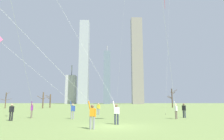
{
  "coord_description": "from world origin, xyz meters",
  "views": [
    {
      "loc": [
        -0.36,
        -14.8,
        1.83
      ],
      "look_at": [
        0.0,
        6.0,
        5.26
      ],
      "focal_mm": 30.73,
      "sensor_mm": 36.0,
      "label": 1
    }
  ],
  "objects_px": {
    "kite_flyer_far_back_yellow": "(63,82)",
    "bare_tree_left_of_center": "(172,97)",
    "bare_tree_rightmost": "(6,100)",
    "kite_flyer_foreground_left_green": "(104,90)",
    "bare_tree_center": "(43,100)",
    "kite_flyer_midfield_center_pink": "(60,98)",
    "kite_flyer_midfield_left_orange": "(25,79)",
    "bystander_strolling_midfield": "(98,108)",
    "distant_kite_low_near_trees_purple": "(169,6)",
    "bare_tree_far_right_edge": "(50,101)",
    "bystander_far_off_by_trees": "(11,111)",
    "bystander_watching_nearby": "(184,110)",
    "kite_flyer_foreground_right_red": "(174,93)"
  },
  "relations": [
    {
      "from": "bare_tree_left_of_center",
      "to": "bare_tree_rightmost",
      "type": "bearing_deg",
      "value": -175.55
    },
    {
      "from": "bare_tree_left_of_center",
      "to": "bare_tree_rightmost",
      "type": "xyz_separation_m",
      "value": [
        -48.19,
        -3.75,
        -0.75
      ]
    },
    {
      "from": "bystander_watching_nearby",
      "to": "bare_tree_left_of_center",
      "type": "bearing_deg",
      "value": 73.63
    },
    {
      "from": "bystander_watching_nearby",
      "to": "kite_flyer_far_back_yellow",
      "type": "bearing_deg",
      "value": -140.51
    },
    {
      "from": "bystander_watching_nearby",
      "to": "kite_flyer_midfield_center_pink",
      "type": "bearing_deg",
      "value": -172.29
    },
    {
      "from": "kite_flyer_midfield_left_orange",
      "to": "distant_kite_low_near_trees_purple",
      "type": "bearing_deg",
      "value": 32.24
    },
    {
      "from": "bystander_strolling_midfield",
      "to": "bare_tree_center",
      "type": "xyz_separation_m",
      "value": [
        -16.63,
        25.91,
        1.4
      ]
    },
    {
      "from": "kite_flyer_foreground_right_red",
      "to": "kite_flyer_foreground_left_green",
      "type": "distance_m",
      "value": 7.94
    },
    {
      "from": "kite_flyer_midfield_center_pink",
      "to": "bare_tree_left_of_center",
      "type": "relative_size",
      "value": 1.54
    },
    {
      "from": "kite_flyer_foreground_left_green",
      "to": "bystander_watching_nearby",
      "type": "bearing_deg",
      "value": 34.78
    },
    {
      "from": "kite_flyer_far_back_yellow",
      "to": "kite_flyer_midfield_left_orange",
      "type": "bearing_deg",
      "value": 129.93
    },
    {
      "from": "kite_flyer_midfield_center_pink",
      "to": "kite_flyer_foreground_left_green",
      "type": "bearing_deg",
      "value": -42.69
    },
    {
      "from": "kite_flyer_far_back_yellow",
      "to": "bare_tree_center",
      "type": "relative_size",
      "value": 2.79
    },
    {
      "from": "kite_flyer_midfield_left_orange",
      "to": "bystander_strolling_midfield",
      "type": "xyz_separation_m",
      "value": [
        6.7,
        8.9,
        -3.15
      ]
    },
    {
      "from": "kite_flyer_foreground_right_red",
      "to": "bare_tree_center",
      "type": "bearing_deg",
      "value": 126.19
    },
    {
      "from": "kite_flyer_far_back_yellow",
      "to": "kite_flyer_midfield_center_pink",
      "type": "bearing_deg",
      "value": 104.99
    },
    {
      "from": "kite_flyer_foreground_left_green",
      "to": "kite_flyer_midfield_left_orange",
      "type": "bearing_deg",
      "value": 160.92
    },
    {
      "from": "kite_flyer_far_back_yellow",
      "to": "distant_kite_low_near_trees_purple",
      "type": "xyz_separation_m",
      "value": [
        13.37,
        17.74,
        14.88
      ]
    },
    {
      "from": "kite_flyer_foreground_left_green",
      "to": "bystander_strolling_midfield",
      "type": "xyz_separation_m",
      "value": [
        -1.09,
        11.59,
        -1.87
      ]
    },
    {
      "from": "kite_flyer_midfield_left_orange",
      "to": "bare_tree_far_right_edge",
      "type": "distance_m",
      "value": 40.96
    },
    {
      "from": "kite_flyer_foreground_left_green",
      "to": "bystander_strolling_midfield",
      "type": "relative_size",
      "value": 8.97
    },
    {
      "from": "kite_flyer_foreground_right_red",
      "to": "bare_tree_center",
      "type": "relative_size",
      "value": 2.73
    },
    {
      "from": "bystander_watching_nearby",
      "to": "bystander_far_off_by_trees",
      "type": "bearing_deg",
      "value": -169.77
    },
    {
      "from": "bystander_strolling_midfield",
      "to": "bystander_watching_nearby",
      "type": "bearing_deg",
      "value": -27.58
    },
    {
      "from": "kite_flyer_midfield_center_pink",
      "to": "bystander_watching_nearby",
      "type": "bearing_deg",
      "value": 7.71
    },
    {
      "from": "bare_tree_rightmost",
      "to": "bystander_watching_nearby",
      "type": "bearing_deg",
      "value": -40.83
    },
    {
      "from": "kite_flyer_far_back_yellow",
      "to": "bare_tree_center",
      "type": "bearing_deg",
      "value": 110.17
    },
    {
      "from": "kite_flyer_foreground_left_green",
      "to": "bystander_watching_nearby",
      "type": "distance_m",
      "value": 11.19
    },
    {
      "from": "kite_flyer_midfield_center_pink",
      "to": "bare_tree_center",
      "type": "relative_size",
      "value": 2.01
    },
    {
      "from": "kite_flyer_midfield_center_pink",
      "to": "kite_flyer_midfield_left_orange",
      "type": "distance_m",
      "value": 3.94
    },
    {
      "from": "kite_flyer_foreground_right_red",
      "to": "bare_tree_far_right_edge",
      "type": "xyz_separation_m",
      "value": [
        -24.35,
        38.88,
        -0.55
      ]
    },
    {
      "from": "bare_tree_left_of_center",
      "to": "bare_tree_far_right_edge",
      "type": "height_order",
      "value": "bare_tree_left_of_center"
    },
    {
      "from": "bare_tree_center",
      "to": "bystander_strolling_midfield",
      "type": "bearing_deg",
      "value": -57.31
    },
    {
      "from": "kite_flyer_midfield_center_pink",
      "to": "bystander_strolling_midfield",
      "type": "height_order",
      "value": "kite_flyer_midfield_center_pink"
    },
    {
      "from": "kite_flyer_far_back_yellow",
      "to": "bare_tree_left_of_center",
      "type": "xyz_separation_m",
      "value": [
        22.39,
        45.89,
        -0.03
      ]
    },
    {
      "from": "kite_flyer_foreground_right_red",
      "to": "bystander_strolling_midfield",
      "type": "relative_size",
      "value": 7.37
    },
    {
      "from": "kite_flyer_far_back_yellow",
      "to": "bystander_far_off_by_trees",
      "type": "height_order",
      "value": "kite_flyer_far_back_yellow"
    },
    {
      "from": "kite_flyer_midfield_center_pink",
      "to": "kite_flyer_foreground_left_green",
      "type": "xyz_separation_m",
      "value": [
        4.79,
        -4.42,
        0.58
      ]
    },
    {
      "from": "kite_flyer_far_back_yellow",
      "to": "bare_tree_rightmost",
      "type": "bearing_deg",
      "value": 121.48
    },
    {
      "from": "kite_flyer_foreground_left_green",
      "to": "bare_tree_rightmost",
      "type": "bearing_deg",
      "value": 126.33
    },
    {
      "from": "kite_flyer_foreground_right_red",
      "to": "kite_flyer_midfield_center_pink",
      "type": "relative_size",
      "value": 1.36
    },
    {
      "from": "bare_tree_rightmost",
      "to": "kite_flyer_foreground_left_green",
      "type": "bearing_deg",
      "value": -53.67
    },
    {
      "from": "kite_flyer_midfield_left_orange",
      "to": "bystander_strolling_midfield",
      "type": "bearing_deg",
      "value": 53.01
    },
    {
      "from": "distant_kite_low_near_trees_purple",
      "to": "bare_tree_far_right_edge",
      "type": "distance_m",
      "value": 42.72
    },
    {
      "from": "bystander_far_off_by_trees",
      "to": "bare_tree_center",
      "type": "xyz_separation_m",
      "value": [
        -8.67,
        34.48,
        1.4
      ]
    },
    {
      "from": "bare_tree_left_of_center",
      "to": "bare_tree_far_right_edge",
      "type": "relative_size",
      "value": 1.43
    },
    {
      "from": "bystander_far_off_by_trees",
      "to": "bare_tree_rightmost",
      "type": "xyz_separation_m",
      "value": [
        -19.45,
        35.73,
        1.41
      ]
    },
    {
      "from": "bystander_strolling_midfield",
      "to": "bare_tree_rightmost",
      "type": "bearing_deg",
      "value": 135.26
    },
    {
      "from": "bystander_far_off_by_trees",
      "to": "kite_flyer_far_back_yellow",
      "type": "bearing_deg",
      "value": -45.28
    },
    {
      "from": "kite_flyer_foreground_left_green",
      "to": "bare_tree_center",
      "type": "distance_m",
      "value": 41.48
    }
  ]
}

